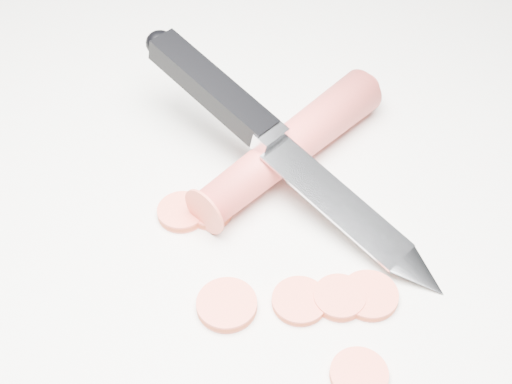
# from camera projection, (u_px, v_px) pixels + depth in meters

# --- Properties ---
(ground) EXTENTS (2.40, 2.40, 0.00)m
(ground) POSITION_uv_depth(u_px,v_px,m) (278.00, 208.00, 0.52)
(ground) COLOR silver
(ground) RESTS_ON ground
(carrot) EXTENTS (0.13, 0.17, 0.03)m
(carrot) POSITION_uv_depth(u_px,v_px,m) (290.00, 146.00, 0.54)
(carrot) COLOR #CE3C37
(carrot) RESTS_ON ground
(carrot_slice_0) EXTENTS (0.04, 0.04, 0.01)m
(carrot_slice_0) POSITION_uv_depth(u_px,v_px,m) (227.00, 305.00, 0.46)
(carrot_slice_0) COLOR #E2513B
(carrot_slice_0) RESTS_ON ground
(carrot_slice_1) EXTENTS (0.04, 0.04, 0.01)m
(carrot_slice_1) POSITION_uv_depth(u_px,v_px,m) (300.00, 301.00, 0.46)
(carrot_slice_1) COLOR #E2513B
(carrot_slice_1) RESTS_ON ground
(carrot_slice_2) EXTENTS (0.03, 0.03, 0.01)m
(carrot_slice_2) POSITION_uv_depth(u_px,v_px,m) (210.00, 211.00, 0.52)
(carrot_slice_2) COLOR #E2513B
(carrot_slice_2) RESTS_ON ground
(carrot_slice_3) EXTENTS (0.04, 0.04, 0.01)m
(carrot_slice_3) POSITION_uv_depth(u_px,v_px,m) (369.00, 295.00, 0.47)
(carrot_slice_3) COLOR #E2513B
(carrot_slice_3) RESTS_ON ground
(carrot_slice_4) EXTENTS (0.03, 0.03, 0.01)m
(carrot_slice_4) POSITION_uv_depth(u_px,v_px,m) (339.00, 298.00, 0.47)
(carrot_slice_4) COLOR #E2513B
(carrot_slice_4) RESTS_ON ground
(carrot_slice_5) EXTENTS (0.04, 0.04, 0.01)m
(carrot_slice_5) POSITION_uv_depth(u_px,v_px,m) (182.00, 212.00, 0.52)
(carrot_slice_5) COLOR #E2513B
(carrot_slice_5) RESTS_ON ground
(carrot_slice_6) EXTENTS (0.04, 0.04, 0.01)m
(carrot_slice_6) POSITION_uv_depth(u_px,v_px,m) (359.00, 375.00, 0.43)
(carrot_slice_6) COLOR #E2513B
(carrot_slice_6) RESTS_ON ground
(kitchen_knife) EXTENTS (0.25, 0.19, 0.08)m
(kitchen_knife) POSITION_uv_depth(u_px,v_px,m) (287.00, 149.00, 0.51)
(kitchen_knife) COLOR silver
(kitchen_knife) RESTS_ON ground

